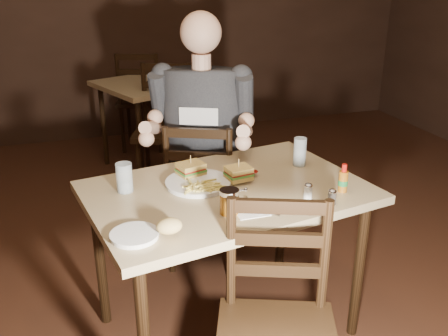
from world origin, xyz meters
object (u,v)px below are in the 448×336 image
object	(u,v)px
chair_far	(204,191)
bg_chair_near	(165,131)
glass_right	(300,152)
bg_chair_far	(142,100)
dinner_plate	(198,184)
main_table	(227,204)
glass_left	(124,178)
bg_table	(151,93)
hot_sauce	(343,178)
syrup_dispenser	(229,202)
side_plate	(135,236)
diner	(201,108)

from	to	relation	value
chair_far	bg_chair_near	xyz separation A→B (m)	(-0.01, 1.08, 0.04)
glass_right	chair_far	bearing A→B (deg)	125.91
bg_chair_far	dinner_plate	xyz separation A→B (m)	(-0.18, -2.76, 0.30)
chair_far	glass_right	xyz separation A→B (m)	(0.36, -0.50, 0.39)
main_table	glass_left	size ratio (longest dim) A/B	10.21
bg_table	main_table	bearing A→B (deg)	-91.52
main_table	glass_left	distance (m)	0.48
main_table	hot_sauce	world-z (taller)	hot_sauce
bg_chair_near	syrup_dispenser	size ratio (longest dim) A/B	9.57
bg_chair_far	side_plate	world-z (taller)	bg_chair_far
glass_right	dinner_plate	bearing A→B (deg)	-171.61
bg_table	syrup_dispenser	size ratio (longest dim) A/B	9.98
glass_right	side_plate	world-z (taller)	glass_right
bg_chair_far	bg_table	bearing A→B (deg)	107.19
syrup_dispenser	side_plate	world-z (taller)	syrup_dispenser
chair_far	syrup_dispenser	distance (m)	0.97
bg_table	side_plate	xyz separation A→B (m)	(-0.52, -2.59, 0.10)
glass_left	dinner_plate	bearing A→B (deg)	-6.59
main_table	dinner_plate	size ratio (longest dim) A/B	4.63
hot_sauce	dinner_plate	bearing A→B (deg)	156.19
chair_far	bg_chair_far	bearing A→B (deg)	-65.17
main_table	dinner_plate	distance (m)	0.16
diner	glass_left	world-z (taller)	diner
hot_sauce	syrup_dispenser	world-z (taller)	hot_sauce
main_table	hot_sauce	xyz separation A→B (m)	(0.48, -0.19, 0.14)
chair_far	syrup_dispenser	size ratio (longest dim) A/B	8.78
main_table	bg_chair_far	xyz separation A→B (m)	(0.06, 2.83, -0.21)
glass_right	syrup_dispenser	world-z (taller)	glass_right
glass_right	side_plate	bearing A→B (deg)	-152.57
chair_far	hot_sauce	distance (m)	1.01
chair_far	side_plate	size ratio (longest dim) A/B	5.15
side_plate	diner	bearing A→B (deg)	60.85
dinner_plate	side_plate	size ratio (longest dim) A/B	1.64
bg_chair_far	glass_left	size ratio (longest dim) A/B	7.29
bg_chair_far	diner	size ratio (longest dim) A/B	0.95
dinner_plate	hot_sauce	distance (m)	0.65
bg_chair_far	chair_far	bearing A→B (deg)	107.41
bg_table	chair_far	size ratio (longest dim) A/B	1.14
bg_chair_near	dinner_plate	bearing A→B (deg)	-76.27
main_table	chair_far	world-z (taller)	chair_far
hot_sauce	bg_table	bearing A→B (deg)	99.54
dinner_plate	syrup_dispenser	bearing A→B (deg)	-81.07
main_table	chair_far	xyz separation A→B (m)	(0.07, 0.65, -0.23)
dinner_plate	syrup_dispenser	xyz separation A→B (m)	(0.05, -0.31, 0.04)
bg_table	dinner_plate	size ratio (longest dim) A/B	3.56
main_table	bg_chair_near	world-z (taller)	bg_chair_near
glass_right	syrup_dispenser	size ratio (longest dim) A/B	1.38
glass_left	syrup_dispenser	distance (m)	0.51
side_plate	bg_chair_near	bearing A→B (deg)	75.61
bg_table	hot_sauce	world-z (taller)	hot_sauce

